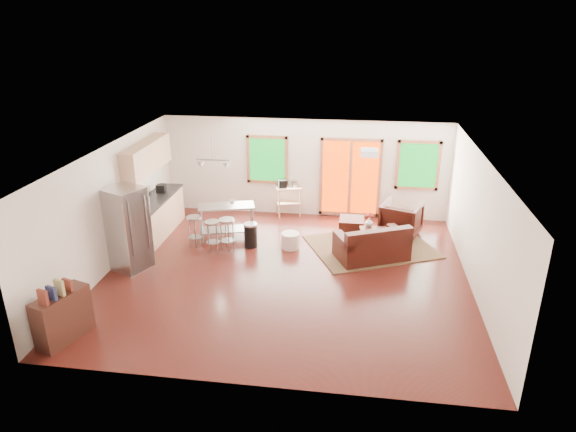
# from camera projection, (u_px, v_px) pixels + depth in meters

# --- Properties ---
(floor) EXTENTS (7.50, 7.00, 0.02)m
(floor) POSITION_uv_depth(u_px,v_px,m) (286.00, 274.00, 10.80)
(floor) COLOR #37110D
(floor) RESTS_ON ground
(ceiling) EXTENTS (7.50, 7.00, 0.02)m
(ceiling) POSITION_uv_depth(u_px,v_px,m) (286.00, 154.00, 9.83)
(ceiling) COLOR white
(ceiling) RESTS_ON ground
(back_wall) EXTENTS (7.50, 0.02, 2.60)m
(back_wall) POSITION_uv_depth(u_px,v_px,m) (305.00, 168.00, 13.54)
(back_wall) COLOR silver
(back_wall) RESTS_ON ground
(left_wall) EXTENTS (0.02, 7.00, 2.60)m
(left_wall) POSITION_uv_depth(u_px,v_px,m) (110.00, 208.00, 10.80)
(left_wall) COLOR silver
(left_wall) RESTS_ON ground
(right_wall) EXTENTS (0.02, 7.00, 2.60)m
(right_wall) POSITION_uv_depth(u_px,v_px,m) (480.00, 227.00, 9.83)
(right_wall) COLOR silver
(right_wall) RESTS_ON ground
(front_wall) EXTENTS (7.50, 0.02, 2.60)m
(front_wall) POSITION_uv_depth(u_px,v_px,m) (250.00, 310.00, 7.09)
(front_wall) COLOR silver
(front_wall) RESTS_ON ground
(window_left) EXTENTS (1.10, 0.05, 1.30)m
(window_left) POSITION_uv_depth(u_px,v_px,m) (267.00, 160.00, 13.55)
(window_left) COLOR #0B6118
(window_left) RESTS_ON back_wall
(french_doors) EXTENTS (1.60, 0.05, 2.10)m
(french_doors) POSITION_uv_depth(u_px,v_px,m) (350.00, 178.00, 13.42)
(french_doors) COLOR #C72E00
(french_doors) RESTS_ON back_wall
(window_right) EXTENTS (1.10, 0.05, 1.30)m
(window_right) POSITION_uv_depth(u_px,v_px,m) (418.00, 165.00, 13.05)
(window_right) COLOR #0B6118
(window_right) RESTS_ON back_wall
(rug) EXTENTS (3.33, 3.02, 0.03)m
(rug) POSITION_uv_depth(u_px,v_px,m) (371.00, 247.00, 12.03)
(rug) COLOR #415633
(rug) RESTS_ON floor
(loveseat) EXTENTS (1.75, 1.43, 0.82)m
(loveseat) POSITION_uv_depth(u_px,v_px,m) (372.00, 246.00, 11.34)
(loveseat) COLOR black
(loveseat) RESTS_ON floor
(coffee_table) EXTENTS (1.08, 0.73, 0.40)m
(coffee_table) POSITION_uv_depth(u_px,v_px,m) (382.00, 233.00, 11.94)
(coffee_table) COLOR #371B14
(coffee_table) RESTS_ON floor
(armchair) EXTENTS (1.13, 1.09, 0.92)m
(armchair) POSITION_uv_depth(u_px,v_px,m) (401.00, 217.00, 12.54)
(armchair) COLOR black
(armchair) RESTS_ON floor
(ottoman) EXTENTS (0.61, 0.61, 0.40)m
(ottoman) POSITION_uv_depth(u_px,v_px,m) (351.00, 226.00, 12.70)
(ottoman) COLOR black
(ottoman) RESTS_ON floor
(pouf) EXTENTS (0.47, 0.47, 0.37)m
(pouf) POSITION_uv_depth(u_px,v_px,m) (290.00, 241.00, 11.94)
(pouf) COLOR silver
(pouf) RESTS_ON floor
(vase) EXTENTS (0.20, 0.21, 0.34)m
(vase) POSITION_uv_depth(u_px,v_px,m) (369.00, 221.00, 12.14)
(vase) COLOR silver
(vase) RESTS_ON coffee_table
(book) EXTENTS (0.21, 0.03, 0.28)m
(book) POSITION_uv_depth(u_px,v_px,m) (390.00, 223.00, 11.97)
(book) COLOR maroon
(book) RESTS_ON coffee_table
(cabinets) EXTENTS (0.64, 2.24, 2.30)m
(cabinets) POSITION_uv_depth(u_px,v_px,m) (154.00, 198.00, 12.47)
(cabinets) COLOR tan
(cabinets) RESTS_ON floor
(refrigerator) EXTENTS (0.94, 0.93, 1.80)m
(refrigerator) POSITION_uv_depth(u_px,v_px,m) (128.00, 229.00, 10.76)
(refrigerator) COLOR #B7BABC
(refrigerator) RESTS_ON floor
(island) EXTENTS (1.43, 0.89, 0.84)m
(island) POSITION_uv_depth(u_px,v_px,m) (227.00, 216.00, 12.33)
(island) COLOR #B7BABC
(island) RESTS_ON floor
(cup) EXTENTS (0.16, 0.14, 0.13)m
(cup) POSITION_uv_depth(u_px,v_px,m) (232.00, 201.00, 11.99)
(cup) COLOR white
(cup) RESTS_ON island
(bar_stool_a) EXTENTS (0.45, 0.45, 0.73)m
(bar_stool_a) POSITION_uv_depth(u_px,v_px,m) (194.00, 224.00, 11.92)
(bar_stool_a) COLOR #B7BABC
(bar_stool_a) RESTS_ON floor
(bar_stool_b) EXTENTS (0.42, 0.42, 0.74)m
(bar_stool_b) POSITION_uv_depth(u_px,v_px,m) (212.00, 229.00, 11.65)
(bar_stool_b) COLOR #B7BABC
(bar_stool_b) RESTS_ON floor
(bar_stool_c) EXTENTS (0.45, 0.45, 0.76)m
(bar_stool_c) POSITION_uv_depth(u_px,v_px,m) (227.00, 227.00, 11.71)
(bar_stool_c) COLOR #B7BABC
(bar_stool_c) RESTS_ON floor
(trash_can) EXTENTS (0.34, 0.34, 0.58)m
(trash_can) POSITION_uv_depth(u_px,v_px,m) (251.00, 235.00, 11.96)
(trash_can) COLOR black
(trash_can) RESTS_ON floor
(kitchen_cart) EXTENTS (0.76, 0.61, 1.02)m
(kitchen_cart) POSITION_uv_depth(u_px,v_px,m) (288.00, 191.00, 13.67)
(kitchen_cart) COLOR tan
(kitchen_cart) RESTS_ON floor
(bookshelf) EXTENTS (0.66, 1.03, 1.13)m
(bookshelf) POSITION_uv_depth(u_px,v_px,m) (62.00, 316.00, 8.50)
(bookshelf) COLOR #371B14
(bookshelf) RESTS_ON floor
(ceiling_flush) EXTENTS (0.35, 0.35, 0.12)m
(ceiling_flush) POSITION_uv_depth(u_px,v_px,m) (370.00, 153.00, 10.21)
(ceiling_flush) COLOR white
(ceiling_flush) RESTS_ON ceiling
(pendant_light) EXTENTS (0.80, 0.18, 0.79)m
(pendant_light) POSITION_uv_depth(u_px,v_px,m) (213.00, 164.00, 11.72)
(pendant_light) COLOR gray
(pendant_light) RESTS_ON ceiling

